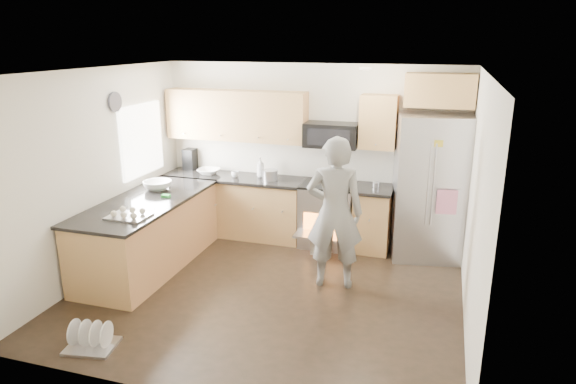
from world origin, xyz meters
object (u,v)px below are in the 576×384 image
(person, at_px, (335,213))
(dish_rack, at_px, (91,340))
(stove_range, at_px, (328,200))
(refrigerator, at_px, (431,187))

(person, bearing_deg, dish_rack, 35.95)
(stove_range, bearing_deg, dish_rack, -116.34)
(refrigerator, distance_m, dish_rack, 4.59)
(person, relative_size, dish_rack, 3.58)
(dish_rack, bearing_deg, refrigerator, 47.29)
(stove_range, distance_m, refrigerator, 1.46)
(person, bearing_deg, refrigerator, -139.70)
(refrigerator, bearing_deg, stove_range, 170.29)
(stove_range, xyz_separation_m, dish_rack, (-1.63, -3.30, -0.60))
(person, bearing_deg, stove_range, -83.94)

